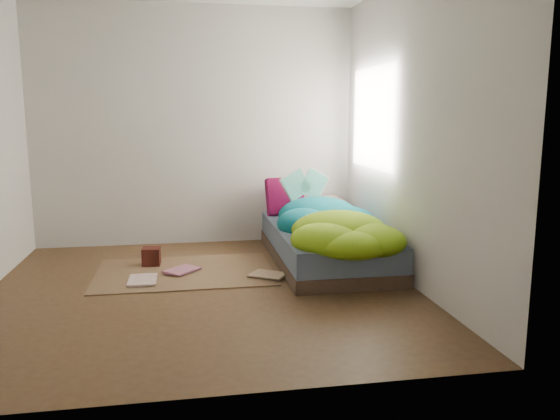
% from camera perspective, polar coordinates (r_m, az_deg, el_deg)
% --- Properties ---
extents(ground, '(3.50, 3.50, 0.00)m').
position_cam_1_polar(ground, '(4.60, -7.97, -8.31)').
color(ground, '#462E1A').
rests_on(ground, ground).
extents(room_walls, '(3.54, 3.54, 2.62)m').
position_cam_1_polar(room_walls, '(4.39, -8.32, 12.34)').
color(room_walls, beige).
rests_on(room_walls, ground).
extents(bed, '(1.00, 2.00, 0.34)m').
position_cam_1_polar(bed, '(5.42, 4.74, -3.60)').
color(bed, '#36281D').
rests_on(bed, ground).
extents(duvet, '(0.96, 1.84, 0.34)m').
position_cam_1_polar(duvet, '(5.14, 5.41, -0.46)').
color(duvet, '#06576A').
rests_on(duvet, bed).
extents(rug, '(1.60, 1.10, 0.01)m').
position_cam_1_polar(rug, '(5.13, -9.87, -6.38)').
color(rug, brown).
rests_on(rug, ground).
extents(pillow_floral, '(0.66, 0.52, 0.13)m').
position_cam_1_polar(pillow_floral, '(6.17, 4.35, 0.31)').
color(pillow_floral, beige).
rests_on(pillow_floral, bed).
extents(pillow_magenta, '(0.42, 0.17, 0.40)m').
position_cam_1_polar(pillow_magenta, '(6.02, 0.51, 1.41)').
color(pillow_magenta, '#510521').
rests_on(pillow_magenta, bed).
extents(open_book, '(0.44, 0.17, 0.26)m').
position_cam_1_polar(open_book, '(5.72, 2.65, 3.69)').
color(open_book, '#287D32').
rests_on(open_book, duvet).
extents(wooden_box, '(0.17, 0.17, 0.17)m').
position_cam_1_polar(wooden_box, '(5.39, -13.29, -4.72)').
color(wooden_box, black).
rests_on(wooden_box, rug).
extents(floor_book_a, '(0.24, 0.33, 0.02)m').
position_cam_1_polar(floor_book_a, '(4.90, -15.58, -7.15)').
color(floor_book_a, white).
rests_on(floor_book_a, rug).
extents(floor_book_b, '(0.37, 0.37, 0.03)m').
position_cam_1_polar(floor_book_b, '(5.18, -11.09, -6.02)').
color(floor_book_b, '#C06F86').
rests_on(floor_book_b, rug).
extents(floor_book_c, '(0.38, 0.36, 0.02)m').
position_cam_1_polar(floor_book_c, '(4.80, -1.83, -7.15)').
color(floor_book_c, tan).
rests_on(floor_book_c, rug).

